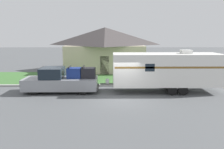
{
  "coord_description": "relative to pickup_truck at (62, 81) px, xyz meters",
  "views": [
    {
      "loc": [
        -0.95,
        -15.0,
        4.55
      ],
      "look_at": [
        -0.75,
        1.82,
        1.4
      ],
      "focal_mm": 35.0,
      "sensor_mm": 36.0,
      "label": 1
    }
  ],
  "objects": [
    {
      "name": "ground_plane",
      "position": [
        4.73,
        -1.82,
        -0.9
      ],
      "size": [
        120.0,
        120.0,
        0.0
      ],
      "primitive_type": "plane",
      "color": "#515456"
    },
    {
      "name": "curb_strip",
      "position": [
        4.73,
        1.93,
        -0.83
      ],
      "size": [
        80.0,
        0.3,
        0.14
      ],
      "color": "#999993",
      "rests_on": "ground_plane"
    },
    {
      "name": "lawn_strip",
      "position": [
        4.73,
        5.58,
        -0.89
      ],
      "size": [
        80.0,
        7.0,
        0.03
      ],
      "color": "#3D6B33",
      "rests_on": "ground_plane"
    },
    {
      "name": "house_across_street",
      "position": [
        3.22,
        11.11,
        1.87
      ],
      "size": [
        10.0,
        8.11,
        5.35
      ],
      "color": "beige",
      "rests_on": "ground_plane"
    },
    {
      "name": "pickup_truck",
      "position": [
        0.0,
        0.0,
        0.0
      ],
      "size": [
        5.83,
        2.02,
        2.05
      ],
      "color": "black",
      "rests_on": "ground_plane"
    },
    {
      "name": "travel_trailer",
      "position": [
        8.22,
        -0.0,
        0.9
      ],
      "size": [
        9.32,
        2.35,
        3.32
      ],
      "color": "black",
      "rests_on": "ground_plane"
    },
    {
      "name": "mailbox",
      "position": [
        -1.67,
        2.57,
        0.17
      ],
      "size": [
        0.48,
        0.2,
        1.4
      ],
      "color": "brown",
      "rests_on": "ground_plane"
    }
  ]
}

